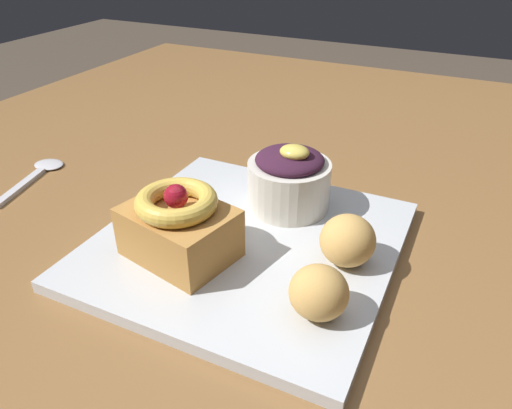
{
  "coord_description": "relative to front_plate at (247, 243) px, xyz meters",
  "views": [
    {
      "loc": [
        0.14,
        -0.53,
        1.01
      ],
      "look_at": [
        -0.04,
        -0.17,
        0.77
      ],
      "focal_mm": 33.75,
      "sensor_mm": 36.0,
      "label": 1
    }
  ],
  "objects": [
    {
      "name": "dining_table",
      "position": [
        0.04,
        0.19,
        -0.1
      ],
      "size": [
        1.27,
        1.06,
        0.73
      ],
      "color": "brown",
      "rests_on": "ground_plane"
    },
    {
      "name": "fritter_front",
      "position": [
        0.1,
        -0.07,
        0.03
      ],
      "size": [
        0.05,
        0.05,
        0.04
      ],
      "primitive_type": "ellipsoid",
      "color": "tan",
      "rests_on": "front_plate"
    },
    {
      "name": "cake_slice",
      "position": [
        -0.04,
        -0.05,
        0.04
      ],
      "size": [
        0.11,
        0.09,
        0.07
      ],
      "rotation": [
        0.0,
        0.0,
        -0.22
      ],
      "color": "#B77F3D",
      "rests_on": "front_plate"
    },
    {
      "name": "fritter_middle",
      "position": [
        0.1,
        0.01,
        0.03
      ],
      "size": [
        0.05,
        0.05,
        0.05
      ],
      "primitive_type": "ellipsoid",
      "color": "tan",
      "rests_on": "front_plate"
    },
    {
      "name": "berry_ramekin",
      "position": [
        0.01,
        0.07,
        0.04
      ],
      "size": [
        0.09,
        0.09,
        0.07
      ],
      "color": "silver",
      "rests_on": "front_plate"
    },
    {
      "name": "spoon",
      "position": [
        -0.31,
        0.02,
        -0.0
      ],
      "size": [
        0.05,
        0.12,
        0.0
      ],
      "rotation": [
        0.0,
        0.0,
        1.82
      ],
      "color": "silver",
      "rests_on": "dining_table"
    },
    {
      "name": "front_plate",
      "position": [
        0.0,
        0.0,
        0.0
      ],
      "size": [
        0.28,
        0.28,
        0.01
      ],
      "primitive_type": "cube",
      "color": "silver",
      "rests_on": "dining_table"
    }
  ]
}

